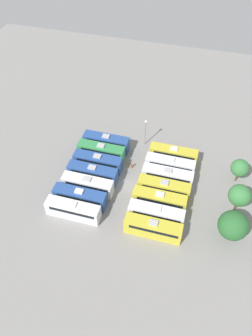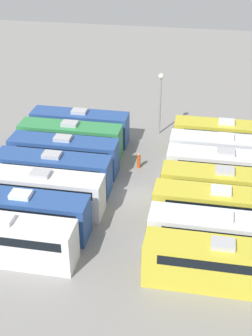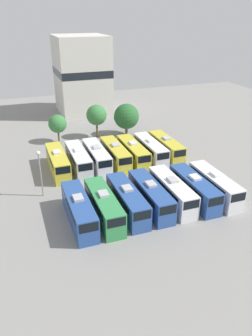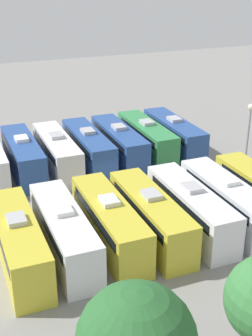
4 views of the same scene
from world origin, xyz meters
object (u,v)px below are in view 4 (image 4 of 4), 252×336
Objects in this scene: bus_3 at (88,147)px; light_pole at (249,127)px; bus_13 at (19,241)px; bus_0 at (174,134)px; bus_2 at (119,143)px; bus_11 at (110,222)px; bus_8 at (226,200)px; bus_9 at (191,208)px; bus_5 at (23,155)px; bus_4 at (57,152)px; worker_person at (165,175)px; bus_10 at (151,215)px; bus_1 at (147,137)px; bus_12 at (64,231)px.

light_pole reaches higher than bus_3.
bus_3 is 17.95m from bus_13.
bus_2 is at bearing 1.58° from bus_0.
light_pole is at bearing -157.69° from bus_11.
bus_8 is 3.22m from bus_9.
bus_2 is 9.98m from bus_5.
bus_3 is at bearing -30.81° from light_pole.
bus_2 is at bearing -178.93° from bus_4.
bus_10 is at bearing 57.19° from worker_person.
light_pole is at bearing -152.18° from bus_10.
bus_10 is at bearing 113.13° from bus_5.
bus_3 is at bearing -77.58° from bus_9.
bus_9 is at bearing 89.92° from bus_2.
bus_8 is at bearing 99.11° from worker_person.
bus_1 is 9.99m from bus_4.
bus_5 is 16.81m from bus_10.
worker_person is (-8.44, -7.87, -1.10)m from bus_11.
bus_3 is 1.00× the size of bus_12.
bus_4 is 18.03m from bus_8.
bus_12 is (6.60, -0.19, 0.00)m from bus_10.
bus_9 is 13.14m from bus_13.
bus_0 is 16.79m from bus_9.
bus_3 is 8.82m from worker_person.
bus_1 is (3.22, -0.12, 0.00)m from bus_0.
bus_8 is 1.00× the size of bus_11.
bus_8 is at bearing 46.05° from light_pole.
bus_13 is (19.70, 15.26, 0.00)m from bus_0.
bus_1 and bus_4 have the same top height.
bus_0 is 9.92m from bus_3.
bus_3 is at bearing 1.21° from bus_0.
bus_2 and bus_13 have the same top height.
bus_10 is at bearing 175.00° from bus_11.
worker_person is (4.66, 7.20, -1.10)m from bus_0.
bus_3 is at bearing -89.98° from bus_10.
bus_0 and bus_13 have the same top height.
bus_1 is at bearing -136.96° from bus_13.
bus_13 is (16.48, 15.38, 0.00)m from bus_1.
bus_2 and bus_3 have the same top height.
bus_8 is (3.34, 15.41, 0.00)m from bus_0.
bus_2 is 1.00× the size of bus_10.
bus_9 is at bearing 178.30° from bus_10.
bus_3 is (3.38, 0.03, 0.00)m from bus_2.
bus_8 is 1.00× the size of bus_9.
bus_2 is at bearing 5.21° from bus_1.
bus_3 is at bearing -123.01° from bus_13.
bus_11 is (6.55, 14.90, 0.00)m from bus_2.
bus_12 reaches higher than worker_person.
bus_10 is (6.57, -0.05, 0.00)m from bus_8.
bus_8 is 8.38m from worker_person.
bus_8 is at bearing 179.56° from bus_10.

